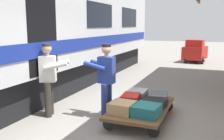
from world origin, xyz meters
name	(u,v)px	position (x,y,z in m)	size (l,w,h in m)	color
ground_plane	(136,125)	(0.00, 0.00, 0.00)	(60.00, 60.00, 0.00)	gray
luggage_cart	(142,108)	(-0.01, -0.39, 0.27)	(1.16, 2.10, 0.31)	brown
suitcase_tan_vintage	(122,107)	(0.25, 0.18, 0.43)	(0.49, 0.50, 0.23)	tan
suitcase_red_plastic	(131,100)	(0.25, -0.39, 0.43)	(0.38, 0.54, 0.24)	#AD231E
suitcase_slate_roller	(158,97)	(-0.27, -0.97, 0.40)	(0.44, 0.58, 0.18)	#4C515B
suitcase_teal_softside	(147,110)	(-0.27, 0.18, 0.42)	(0.50, 0.54, 0.22)	#1E666B
suitcase_black_hardshell	(153,104)	(-0.27, -0.39, 0.40)	(0.51, 0.49, 0.17)	black
suitcase_gray_aluminum	(138,94)	(0.25, -0.97, 0.42)	(0.42, 0.55, 0.21)	#9EA0A5
porter_in_overalls	(106,78)	(0.79, -0.21, 0.93)	(0.68, 0.44, 1.70)	navy
porter_by_door	(49,77)	(2.07, 0.14, 0.93)	(0.74, 0.58, 1.70)	#332D28
baggage_tug	(195,51)	(-0.45, -10.39, 0.63)	(1.36, 1.85, 1.30)	#B21E19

